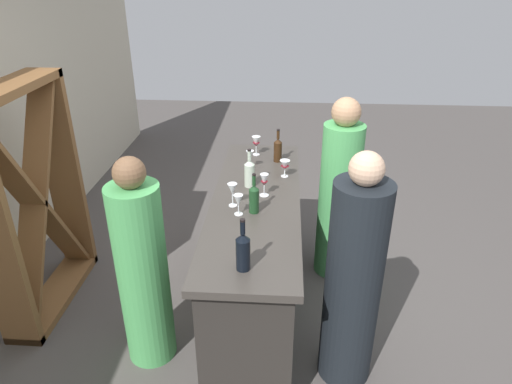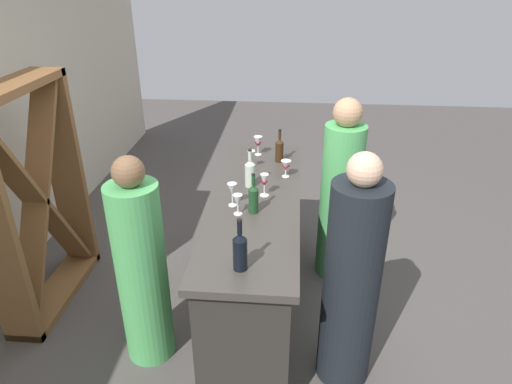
{
  "view_description": "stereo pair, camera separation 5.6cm",
  "coord_description": "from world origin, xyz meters",
  "px_view_note": "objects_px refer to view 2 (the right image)",
  "views": [
    {
      "loc": [
        -2.89,
        -0.19,
        2.48
      ],
      "look_at": [
        0.0,
        0.0,
        1.02
      ],
      "focal_mm": 32.05,
      "sensor_mm": 36.0,
      "label": 1
    },
    {
      "loc": [
        -2.89,
        -0.25,
        2.48
      ],
      "look_at": [
        0.0,
        0.0,
        1.02
      ],
      "focal_mm": 32.05,
      "sensor_mm": 36.0,
      "label": 2
    }
  ],
  "objects_px": {
    "wine_rack": "(36,201)",
    "wine_glass_near_center": "(264,181)",
    "wine_bottle_leftmost_near_black": "(240,250)",
    "wine_glass_far_center": "(238,201)",
    "wine_bottle_center_clear_pale": "(250,172)",
    "wine_glass_near_right": "(258,142)",
    "wine_glass_far_left": "(251,155)",
    "wine_bottle_second_right_amber_brown": "(279,150)",
    "wine_glass_far_right": "(232,190)",
    "person_left_guest": "(351,284)",
    "person_server_behind": "(142,271)",
    "wine_bottle_second_left_olive_green": "(254,198)",
    "wine_glass_near_left": "(286,166)",
    "person_center_guest": "(340,197)"
  },
  "relations": [
    {
      "from": "wine_rack",
      "to": "person_server_behind",
      "type": "height_order",
      "value": "wine_rack"
    },
    {
      "from": "wine_bottle_second_left_olive_green",
      "to": "person_left_guest",
      "type": "height_order",
      "value": "person_left_guest"
    },
    {
      "from": "wine_rack",
      "to": "wine_glass_near_right",
      "type": "height_order",
      "value": "wine_rack"
    },
    {
      "from": "wine_bottle_second_right_amber_brown",
      "to": "wine_glass_near_center",
      "type": "relative_size",
      "value": 1.68
    },
    {
      "from": "wine_glass_far_center",
      "to": "person_server_behind",
      "type": "bearing_deg",
      "value": 117.17
    },
    {
      "from": "wine_bottle_leftmost_near_black",
      "to": "wine_glass_far_left",
      "type": "xyz_separation_m",
      "value": [
        1.38,
        0.07,
        -0.01
      ]
    },
    {
      "from": "wine_bottle_center_clear_pale",
      "to": "wine_glass_far_center",
      "type": "bearing_deg",
      "value": 174.87
    },
    {
      "from": "wine_bottle_second_right_amber_brown",
      "to": "wine_glass_far_center",
      "type": "relative_size",
      "value": 1.96
    },
    {
      "from": "wine_rack",
      "to": "wine_bottle_center_clear_pale",
      "type": "xyz_separation_m",
      "value": [
        0.22,
        -1.59,
        0.2
      ]
    },
    {
      "from": "person_left_guest",
      "to": "person_server_behind",
      "type": "height_order",
      "value": "person_left_guest"
    },
    {
      "from": "wine_rack",
      "to": "person_left_guest",
      "type": "xyz_separation_m",
      "value": [
        -0.6,
        -2.29,
        -0.15
      ]
    },
    {
      "from": "wine_bottle_second_left_olive_green",
      "to": "wine_bottle_center_clear_pale",
      "type": "distance_m",
      "value": 0.4
    },
    {
      "from": "wine_glass_far_left",
      "to": "wine_glass_far_right",
      "type": "bearing_deg",
      "value": 173.97
    },
    {
      "from": "wine_bottle_second_left_olive_green",
      "to": "person_server_behind",
      "type": "relative_size",
      "value": 0.19
    },
    {
      "from": "wine_glass_near_left",
      "to": "wine_glass_near_center",
      "type": "distance_m",
      "value": 0.37
    },
    {
      "from": "wine_rack",
      "to": "wine_bottle_second_left_olive_green",
      "type": "height_order",
      "value": "wine_rack"
    },
    {
      "from": "wine_glass_near_right",
      "to": "wine_glass_far_right",
      "type": "height_order",
      "value": "same"
    },
    {
      "from": "wine_bottle_leftmost_near_black",
      "to": "wine_glass_far_center",
      "type": "xyz_separation_m",
      "value": [
        0.6,
        0.09,
        -0.02
      ]
    },
    {
      "from": "wine_glass_near_center",
      "to": "wine_glass_far_center",
      "type": "height_order",
      "value": "wine_glass_near_center"
    },
    {
      "from": "wine_glass_far_left",
      "to": "person_left_guest",
      "type": "height_order",
      "value": "person_left_guest"
    },
    {
      "from": "wine_bottle_second_left_olive_green",
      "to": "wine_glass_far_center",
      "type": "bearing_deg",
      "value": 109.72
    },
    {
      "from": "wine_bottle_leftmost_near_black",
      "to": "wine_glass_far_right",
      "type": "distance_m",
      "value": 0.74
    },
    {
      "from": "person_server_behind",
      "to": "person_center_guest",
      "type": "bearing_deg",
      "value": 37.17
    },
    {
      "from": "wine_rack",
      "to": "person_center_guest",
      "type": "bearing_deg",
      "value": -76.53
    },
    {
      "from": "wine_bottle_leftmost_near_black",
      "to": "person_center_guest",
      "type": "relative_size",
      "value": 0.2
    },
    {
      "from": "person_left_guest",
      "to": "wine_bottle_leftmost_near_black",
      "type": "bearing_deg",
      "value": 39.76
    },
    {
      "from": "wine_glass_near_left",
      "to": "wine_glass_near_right",
      "type": "xyz_separation_m",
      "value": [
        0.44,
        0.25,
        0.02
      ]
    },
    {
      "from": "wine_bottle_second_left_olive_green",
      "to": "wine_glass_near_center",
      "type": "relative_size",
      "value": 1.68
    },
    {
      "from": "wine_rack",
      "to": "wine_glass_far_center",
      "type": "xyz_separation_m",
      "value": [
        -0.21,
        -1.55,
        0.19
      ]
    },
    {
      "from": "wine_rack",
      "to": "wine_bottle_second_right_amber_brown",
      "type": "bearing_deg",
      "value": -68.15
    },
    {
      "from": "wine_glass_far_right",
      "to": "person_left_guest",
      "type": "bearing_deg",
      "value": -122.5
    },
    {
      "from": "wine_glass_near_center",
      "to": "wine_glass_far_center",
      "type": "distance_m",
      "value": 0.33
    },
    {
      "from": "wine_bottle_center_clear_pale",
      "to": "wine_glass_far_center",
      "type": "distance_m",
      "value": 0.44
    },
    {
      "from": "wine_glass_near_left",
      "to": "wine_bottle_center_clear_pale",
      "type": "bearing_deg",
      "value": 126.23
    },
    {
      "from": "wine_bottle_second_right_amber_brown",
      "to": "wine_glass_far_center",
      "type": "height_order",
      "value": "wine_bottle_second_right_amber_brown"
    },
    {
      "from": "wine_glass_near_center",
      "to": "wine_glass_near_left",
      "type": "bearing_deg",
      "value": -22.98
    },
    {
      "from": "wine_glass_far_center",
      "to": "wine_bottle_second_left_olive_green",
      "type": "bearing_deg",
      "value": -70.28
    },
    {
      "from": "wine_bottle_center_clear_pale",
      "to": "wine_bottle_second_right_amber_brown",
      "type": "height_order",
      "value": "wine_bottle_center_clear_pale"
    },
    {
      "from": "wine_bottle_center_clear_pale",
      "to": "wine_bottle_second_right_amber_brown",
      "type": "bearing_deg",
      "value": -21.89
    },
    {
      "from": "wine_glass_near_left",
      "to": "wine_glass_far_right",
      "type": "height_order",
      "value": "wine_glass_far_right"
    },
    {
      "from": "wine_rack",
      "to": "wine_glass_near_center",
      "type": "relative_size",
      "value": 10.46
    },
    {
      "from": "wine_bottle_second_left_olive_green",
      "to": "wine_glass_near_left",
      "type": "bearing_deg",
      "value": -18.39
    },
    {
      "from": "wine_rack",
      "to": "wine_glass_far_center",
      "type": "bearing_deg",
      "value": -97.88
    },
    {
      "from": "wine_rack",
      "to": "wine_glass_near_center",
      "type": "xyz_separation_m",
      "value": [
        0.07,
        -1.71,
        0.2
      ]
    },
    {
      "from": "wine_bottle_center_clear_pale",
      "to": "wine_glass_near_right",
      "type": "distance_m",
      "value": 0.63
    },
    {
      "from": "wine_bottle_leftmost_near_black",
      "to": "wine_glass_far_right",
      "type": "xyz_separation_m",
      "value": [
        0.72,
        0.14,
        0.0
      ]
    },
    {
      "from": "wine_bottle_leftmost_near_black",
      "to": "wine_bottle_center_clear_pale",
      "type": "height_order",
      "value": "wine_bottle_leftmost_near_black"
    },
    {
      "from": "wine_bottle_leftmost_near_black",
      "to": "wine_glass_near_left",
      "type": "distance_m",
      "value": 1.25
    },
    {
      "from": "wine_glass_far_left",
      "to": "wine_glass_near_center",
      "type": "bearing_deg",
      "value": -163.9
    },
    {
      "from": "wine_bottle_second_right_amber_brown",
      "to": "wine_glass_far_right",
      "type": "distance_m",
      "value": 0.86
    }
  ]
}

